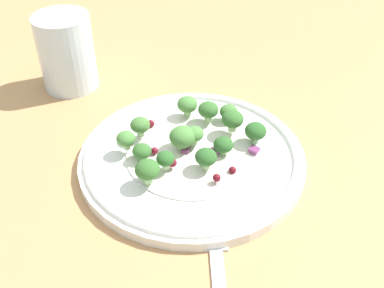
# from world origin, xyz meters

# --- Properties ---
(ground_plane) EXTENTS (1.80, 1.80, 0.02)m
(ground_plane) POSITION_xyz_m (0.00, 0.00, -0.01)
(ground_plane) COLOR tan
(plate) EXTENTS (0.25, 0.25, 0.02)m
(plate) POSITION_xyz_m (-0.02, 0.01, 0.01)
(plate) COLOR white
(plate) RESTS_ON ground_plane
(dressing_pool) EXTENTS (0.15, 0.15, 0.00)m
(dressing_pool) POSITION_xyz_m (-0.02, 0.01, 0.01)
(dressing_pool) COLOR white
(dressing_pool) RESTS_ON plate
(broccoli_floret_0) EXTENTS (0.02, 0.02, 0.02)m
(broccoli_floret_0) POSITION_xyz_m (-0.04, -0.02, 0.03)
(broccoli_floret_0) COLOR #ADD18E
(broccoli_floret_0) RESTS_ON plate
(broccoli_floret_1) EXTENTS (0.02, 0.02, 0.03)m
(broccoli_floret_1) POSITION_xyz_m (0.04, -0.03, 0.03)
(broccoli_floret_1) COLOR #ADD18E
(broccoli_floret_1) RESTS_ON plate
(broccoli_floret_2) EXTENTS (0.02, 0.02, 0.02)m
(broccoli_floret_2) POSITION_xyz_m (-0.01, -0.00, 0.03)
(broccoli_floret_2) COLOR #8EB77A
(broccoli_floret_2) RESTS_ON plate
(broccoli_floret_3) EXTENTS (0.02, 0.02, 0.02)m
(broccoli_floret_3) POSITION_xyz_m (-0.00, -0.06, 0.03)
(broccoli_floret_3) COLOR #9EC684
(broccoli_floret_3) RESTS_ON plate
(broccoli_floret_4) EXTENTS (0.02, 0.02, 0.02)m
(broccoli_floret_4) POSITION_xyz_m (0.02, 0.07, 0.03)
(broccoli_floret_4) COLOR #ADD18E
(broccoli_floret_4) RESTS_ON plate
(broccoli_floret_5) EXTENTS (0.02, 0.02, 0.02)m
(broccoli_floret_5) POSITION_xyz_m (-0.03, 0.05, 0.03)
(broccoli_floret_5) COLOR #ADD18E
(broccoli_floret_5) RESTS_ON plate
(broccoli_floret_6) EXTENTS (0.02, 0.02, 0.02)m
(broccoli_floret_6) POSITION_xyz_m (0.03, 0.04, 0.03)
(broccoli_floret_6) COLOR #8EB77A
(broccoli_floret_6) RESTS_ON plate
(broccoli_floret_7) EXTENTS (0.03, 0.03, 0.03)m
(broccoli_floret_7) POSITION_xyz_m (-0.04, 0.08, 0.03)
(broccoli_floret_7) COLOR #9EC684
(broccoli_floret_7) RESTS_ON plate
(broccoli_floret_8) EXTENTS (0.02, 0.02, 0.02)m
(broccoli_floret_8) POSITION_xyz_m (0.01, -0.04, 0.03)
(broccoli_floret_8) COLOR #ADD18E
(broccoli_floret_8) RESTS_ON plate
(broccoli_floret_9) EXTENTS (0.02, 0.02, 0.02)m
(broccoli_floret_9) POSITION_xyz_m (-0.00, 0.06, 0.03)
(broccoli_floret_9) COLOR #8EB77A
(broccoli_floret_9) RESTS_ON plate
(broccoli_floret_10) EXTENTS (0.03, 0.03, 0.03)m
(broccoli_floret_10) POSITION_xyz_m (-0.02, -0.05, 0.04)
(broccoli_floret_10) COLOR #ADD18E
(broccoli_floret_10) RESTS_ON plate
(broccoli_floret_11) EXTENTS (0.02, 0.02, 0.02)m
(broccoli_floret_11) POSITION_xyz_m (-0.05, 0.01, 0.03)
(broccoli_floret_11) COLOR #ADD18E
(broccoli_floret_11) RESTS_ON plate
(broccoli_floret_12) EXTENTS (0.03, 0.03, 0.03)m
(broccoli_floret_12) POSITION_xyz_m (-0.01, 0.01, 0.03)
(broccoli_floret_12) COLOR #ADD18E
(broccoli_floret_12) RESTS_ON plate
(broccoli_floret_13) EXTENTS (0.02, 0.02, 0.03)m
(broccoli_floret_13) POSITION_xyz_m (-0.05, -0.06, 0.03)
(broccoli_floret_13) COLOR #8EB77A
(broccoli_floret_13) RESTS_ON plate
(cranberry_0) EXTENTS (0.01, 0.01, 0.01)m
(cranberry_0) POSITION_xyz_m (0.05, 0.02, 0.02)
(cranberry_0) COLOR maroon
(cranberry_0) RESTS_ON plate
(cranberry_1) EXTENTS (0.01, 0.01, 0.01)m
(cranberry_1) POSITION_xyz_m (-0.07, -0.01, 0.02)
(cranberry_1) COLOR maroon
(cranberry_1) RESTS_ON plate
(cranberry_2) EXTENTS (0.01, 0.01, 0.01)m
(cranberry_2) POSITION_xyz_m (-0.00, 0.04, 0.02)
(cranberry_2) COLOR maroon
(cranberry_2) RESTS_ON plate
(cranberry_3) EXTENTS (0.01, 0.01, 0.01)m
(cranberry_3) POSITION_xyz_m (-0.03, 0.04, 0.02)
(cranberry_3) COLOR maroon
(cranberry_3) RESTS_ON plate
(cranberry_4) EXTENTS (0.01, 0.01, 0.01)m
(cranberry_4) POSITION_xyz_m (-0.08, 0.02, 0.02)
(cranberry_4) COLOR maroon
(cranberry_4) RESTS_ON plate
(onion_bit_0) EXTENTS (0.02, 0.02, 0.01)m
(onion_bit_0) POSITION_xyz_m (-0.02, 0.01, 0.02)
(onion_bit_0) COLOR #843D75
(onion_bit_0) RESTS_ON plate
(onion_bit_1) EXTENTS (0.01, 0.01, 0.00)m
(onion_bit_1) POSITION_xyz_m (-0.04, -0.01, 0.02)
(onion_bit_1) COLOR #934C84
(onion_bit_1) RESTS_ON plate
(onion_bit_2) EXTENTS (0.01, 0.01, 0.00)m
(onion_bit_2) POSITION_xyz_m (-0.06, -0.05, 0.02)
(onion_bit_2) COLOR #843D75
(onion_bit_2) RESTS_ON plate
(onion_bit_3) EXTENTS (0.02, 0.02, 0.01)m
(onion_bit_3) POSITION_xyz_m (0.01, 0.05, 0.02)
(onion_bit_3) COLOR #A35B93
(onion_bit_3) RESTS_ON plate
(water_glass) EXTENTS (0.08, 0.08, 0.10)m
(water_glass) POSITION_xyz_m (0.21, 0.05, 0.05)
(water_glass) COLOR silver
(water_glass) RESTS_ON ground_plane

